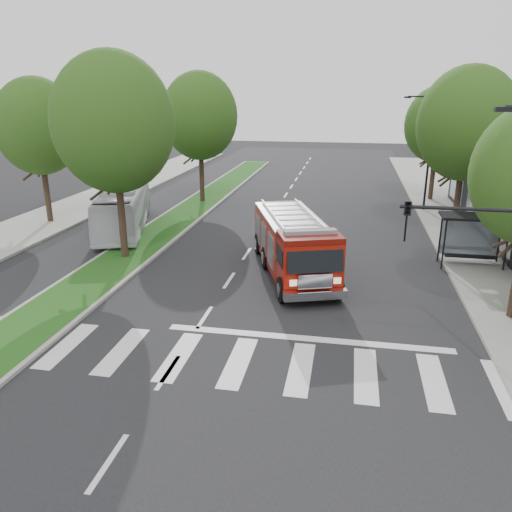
{
  "coord_description": "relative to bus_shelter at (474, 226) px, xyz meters",
  "views": [
    {
      "loc": [
        5.17,
        -16.74,
        8.27
      ],
      "look_at": [
        1.56,
        2.41,
        1.8
      ],
      "focal_mm": 35.0,
      "sensor_mm": 36.0,
      "label": 1
    }
  ],
  "objects": [
    {
      "name": "tree_left_mid",
      "position": [
        -25.2,
        3.85,
        4.12
      ],
      "size": [
        5.2,
        5.2,
        9.16
      ],
      "color": "black",
      "rests_on": "ground"
    },
    {
      "name": "tree_right_mid",
      "position": [
        0.3,
        5.85,
        4.45
      ],
      "size": [
        5.6,
        5.6,
        9.72
      ],
      "color": "black",
      "rests_on": "ground"
    },
    {
      "name": "tree_median_near",
      "position": [
        -17.2,
        -2.15,
        4.77
      ],
      "size": [
        5.8,
        5.8,
        10.16
      ],
      "color": "black",
      "rests_on": "ground"
    },
    {
      "name": "streetlight_right_far",
      "position": [
        -0.85,
        11.85,
        2.44
      ],
      "size": [
        2.11,
        0.2,
        8.0
      ],
      "color": "black",
      "rests_on": "ground"
    },
    {
      "name": "city_bus",
      "position": [
        -19.7,
        3.3,
        -0.64
      ],
      "size": [
        5.31,
        10.3,
        2.8
      ],
      "primitive_type": "imported",
      "rotation": [
        0.0,
        0.0,
        0.31
      ],
      "color": "silver",
      "rests_on": "ground"
    },
    {
      "name": "tree_median_far",
      "position": [
        -17.2,
        11.85,
        4.45
      ],
      "size": [
        5.6,
        5.6,
        9.72
      ],
      "color": "black",
      "rests_on": "ground"
    },
    {
      "name": "sidewalk_left",
      "position": [
        -25.7,
        1.85,
        -1.96
      ],
      "size": [
        5.0,
        80.0,
        0.15
      ],
      "primitive_type": "cube",
      "color": "gray",
      "rests_on": "ground"
    },
    {
      "name": "sidewalk_right",
      "position": [
        1.3,
        1.85,
        -1.96
      ],
      "size": [
        5.0,
        80.0,
        0.15
      ],
      "primitive_type": "cube",
      "color": "gray",
      "rests_on": "ground"
    },
    {
      "name": "median",
      "position": [
        -17.2,
        9.85,
        -1.96
      ],
      "size": [
        3.0,
        50.0,
        0.15
      ],
      "color": "gray",
      "rests_on": "ground"
    },
    {
      "name": "tree_right_far",
      "position": [
        0.3,
        15.85,
        3.8
      ],
      "size": [
        5.0,
        5.0,
        8.73
      ],
      "color": "black",
      "rests_on": "ground"
    },
    {
      "name": "ground",
      "position": [
        -11.2,
        -8.15,
        -2.04
      ],
      "size": [
        140.0,
        140.0,
        0.0
      ],
      "primitive_type": "plane",
      "color": "black",
      "rests_on": "ground"
    },
    {
      "name": "bus_shelter",
      "position": [
        0.0,
        0.0,
        0.0
      ],
      "size": [
        3.2,
        1.6,
        2.61
      ],
      "color": "black",
      "rests_on": "ground"
    },
    {
      "name": "fire_engine",
      "position": [
        -8.45,
        -2.64,
        -0.62
      ],
      "size": [
        5.15,
        8.87,
        2.95
      ],
      "rotation": [
        0.0,
        0.0,
        0.33
      ],
      "color": "#5B0B04",
      "rests_on": "ground"
    }
  ]
}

